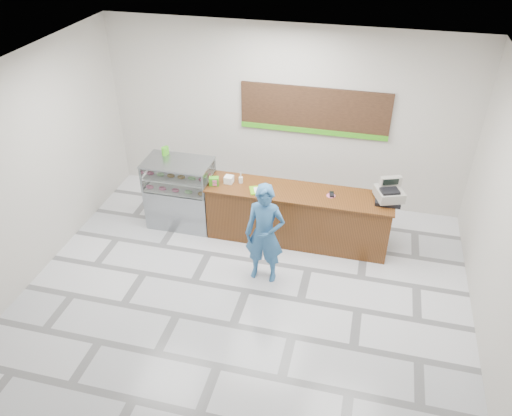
% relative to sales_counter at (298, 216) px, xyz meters
% --- Properties ---
extents(floor, '(7.00, 7.00, 0.00)m').
position_rel_sales_counter_xyz_m(floor, '(-0.55, -1.55, -0.52)').
color(floor, silver).
rests_on(floor, ground).
extents(back_wall, '(7.00, 0.00, 7.00)m').
position_rel_sales_counter_xyz_m(back_wall, '(-0.55, 1.45, 1.23)').
color(back_wall, beige).
rests_on(back_wall, floor).
extents(ceiling, '(7.00, 7.00, 0.00)m').
position_rel_sales_counter_xyz_m(ceiling, '(-0.55, -1.55, 2.98)').
color(ceiling, silver).
rests_on(ceiling, back_wall).
extents(sales_counter, '(3.26, 0.76, 1.03)m').
position_rel_sales_counter_xyz_m(sales_counter, '(0.00, 0.00, 0.00)').
color(sales_counter, '#643112').
rests_on(sales_counter, floor).
extents(display_case, '(1.22, 0.72, 1.33)m').
position_rel_sales_counter_xyz_m(display_case, '(-2.22, -0.00, 0.16)').
color(display_case, gray).
rests_on(display_case, floor).
extents(menu_board, '(2.80, 0.06, 0.90)m').
position_rel_sales_counter_xyz_m(menu_board, '(-0.00, 1.41, 1.42)').
color(menu_board, black).
rests_on(menu_board, back_wall).
extents(cash_register, '(0.55, 0.56, 0.40)m').
position_rel_sales_counter_xyz_m(cash_register, '(1.50, 0.08, 0.66)').
color(cash_register, black).
rests_on(cash_register, sales_counter).
extents(card_terminal, '(0.10, 0.17, 0.04)m').
position_rel_sales_counter_xyz_m(card_terminal, '(0.56, 0.02, 0.53)').
color(card_terminal, black).
rests_on(card_terminal, sales_counter).
extents(serving_tray, '(0.45, 0.39, 0.02)m').
position_rel_sales_counter_xyz_m(serving_tray, '(-0.65, -0.12, 0.52)').
color(serving_tray, '#65BF15').
rests_on(serving_tray, sales_counter).
extents(napkin_box, '(0.16, 0.16, 0.13)m').
position_rel_sales_counter_xyz_m(napkin_box, '(-1.27, 0.01, 0.58)').
color(napkin_box, white).
rests_on(napkin_box, sales_counter).
extents(straw_cup, '(0.07, 0.07, 0.11)m').
position_rel_sales_counter_xyz_m(straw_cup, '(-1.06, 0.06, 0.57)').
color(straw_cup, silver).
rests_on(straw_cup, sales_counter).
extents(promo_box, '(0.19, 0.15, 0.15)m').
position_rel_sales_counter_xyz_m(promo_box, '(-1.50, -0.13, 0.59)').
color(promo_box, '#3FA41B').
rests_on(promo_box, sales_counter).
extents(donut_decal, '(0.15, 0.15, 0.00)m').
position_rel_sales_counter_xyz_m(donut_decal, '(0.55, 0.00, 0.52)').
color(donut_decal, pink).
rests_on(donut_decal, sales_counter).
extents(green_cup_left, '(0.09, 0.09, 0.14)m').
position_rel_sales_counter_xyz_m(green_cup_left, '(-2.52, 0.25, 0.88)').
color(green_cup_left, '#3FA41B').
rests_on(green_cup_left, display_case).
extents(green_cup_right, '(0.10, 0.10, 0.15)m').
position_rel_sales_counter_xyz_m(green_cup_right, '(-2.54, 0.19, 0.89)').
color(green_cup_right, '#3FA41B').
rests_on(green_cup_right, display_case).
extents(customer, '(0.64, 0.43, 1.75)m').
position_rel_sales_counter_xyz_m(customer, '(-0.35, -1.13, 0.36)').
color(customer, '#306499').
rests_on(customer, floor).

